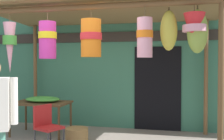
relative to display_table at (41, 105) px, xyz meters
name	(u,v)px	position (x,y,z in m)	size (l,w,h in m)	color
shop_facade	(103,55)	(1.14, 1.15, 1.16)	(12.69, 0.29, 3.63)	#387056
market_stall_canopy	(107,19)	(1.59, -0.32, 1.82)	(4.69, 2.41, 2.80)	brown
display_table	(41,105)	(0.00, 0.00, 0.00)	(1.25, 0.76, 0.74)	brown
flower_heap_on_table	(43,99)	(0.04, 0.02, 0.14)	(0.80, 0.56, 0.12)	green
folding_chair	(46,124)	(0.64, -1.01, -0.16)	(0.53, 0.53, 0.84)	#AD1E1E
wicker_basket_by_table	(77,135)	(0.98, -0.38, -0.51)	(0.46, 0.46, 0.29)	olive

